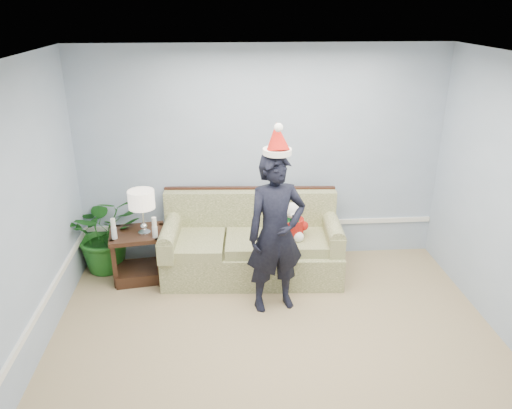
{
  "coord_description": "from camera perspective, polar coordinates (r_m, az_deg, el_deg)",
  "views": [
    {
      "loc": [
        -0.5,
        -3.39,
        3.13
      ],
      "look_at": [
        -0.14,
        1.55,
        1.11
      ],
      "focal_mm": 35.0,
      "sensor_mm": 36.0,
      "label": 1
    }
  ],
  "objects": [
    {
      "name": "side_table",
      "position": [
        6.2,
        -13.13,
        -6.22
      ],
      "size": [
        0.71,
        0.62,
        0.61
      ],
      "rotation": [
        0.0,
        0.0,
        0.15
      ],
      "color": "#391F15",
      "rests_on": "room_shell"
    },
    {
      "name": "wainscot_trim",
      "position": [
        5.33,
        -11.02,
        -8.39
      ],
      "size": [
        4.49,
        4.99,
        0.06
      ],
      "color": "white",
      "rests_on": "room_shell"
    },
    {
      "name": "teddy_bear",
      "position": [
        5.9,
        4.1,
        -2.26
      ],
      "size": [
        0.3,
        0.34,
        0.47
      ],
      "rotation": [
        0.0,
        0.0,
        -0.03
      ],
      "color": "white",
      "rests_on": "sofa"
    },
    {
      "name": "santa_hat",
      "position": [
        4.89,
        2.44,
        7.42
      ],
      "size": [
        0.32,
        0.36,
        0.34
      ],
      "rotation": [
        0.0,
        0.0,
        0.15
      ],
      "color": "white",
      "rests_on": "man"
    },
    {
      "name": "candle_pair",
      "position": [
        5.85,
        -13.75,
        -2.71
      ],
      "size": [
        0.52,
        0.06,
        0.25
      ],
      "color": "silver",
      "rests_on": "side_table"
    },
    {
      "name": "houseplant",
      "position": [
        6.41,
        -16.77,
        -2.98
      ],
      "size": [
        1.1,
        1.02,
        1.01
      ],
      "primitive_type": "imported",
      "rotation": [
        0.0,
        0.0,
        0.31
      ],
      "color": "#1D5F1C",
      "rests_on": "room_shell"
    },
    {
      "name": "table_lamp",
      "position": [
        5.8,
        -12.95,
        0.36
      ],
      "size": [
        0.3,
        0.3,
        0.54
      ],
      "color": "silver",
      "rests_on": "side_table"
    },
    {
      "name": "man",
      "position": [
        5.22,
        2.28,
        -3.37
      ],
      "size": [
        0.72,
        0.55,
        1.75
      ],
      "primitive_type": "imported",
      "rotation": [
        0.0,
        0.0,
        0.23
      ],
      "color": "black",
      "rests_on": "room_shell"
    },
    {
      "name": "room_shell",
      "position": [
        3.86,
        3.75,
        -5.29
      ],
      "size": [
        4.54,
        5.04,
        2.74
      ],
      "color": "tan",
      "rests_on": "ground"
    },
    {
      "name": "sofa",
      "position": [
        6.12,
        -0.48,
        -4.77
      ],
      "size": [
        2.17,
        1.04,
        0.99
      ],
      "rotation": [
        0.0,
        0.0,
        -0.06
      ],
      "color": "#54612E",
      "rests_on": "room_shell"
    }
  ]
}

